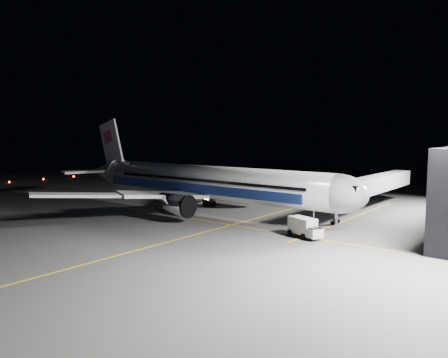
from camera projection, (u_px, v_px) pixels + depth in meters
The scene contains 12 objects.
ground at pixel (207, 212), 76.05m from camera, with size 200.00×200.00×0.00m, color #4C4C4F.
guide_line_main at pixel (254, 219), 69.87m from camera, with size 0.25×80.00×0.01m, color gold.
guide_line_cross at pixel (183, 217), 71.38m from camera, with size 70.00×0.25×0.01m, color gold.
guide_line_side at pixel (350, 218), 70.23m from camera, with size 0.25×40.00×0.01m, color gold.
airliner at pixel (202, 182), 76.18m from camera, with size 61.48×54.22×16.64m.
jet_bridge at pixel (370, 185), 76.03m from camera, with size 3.60×34.40×6.30m.
taxiway_lights at pixel (9, 182), 120.56m from camera, with size 0.44×60.44×0.44m.
service_truck at pixel (305, 227), 57.37m from camera, with size 5.38×3.68×2.57m.
baggage_tug at pixel (209, 198), 86.92m from camera, with size 2.46×2.12×1.58m.
safety_cone_a at pixel (226, 199), 88.92m from camera, with size 0.41×0.41×0.61m, color orange.
safety_cone_b at pixel (232, 198), 90.14m from camera, with size 0.38×0.38×0.57m, color orange.
safety_cone_c at pixel (199, 204), 82.48m from camera, with size 0.42×0.42×0.63m, color orange.
Camera 1 is at (49.05, -56.86, 13.66)m, focal length 35.00 mm.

